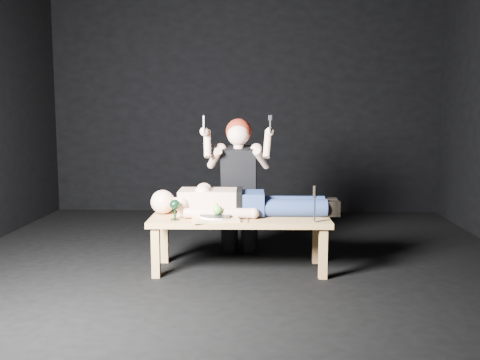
# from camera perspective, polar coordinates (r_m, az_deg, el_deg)

# --- Properties ---
(ground) EXTENTS (5.00, 5.00, 0.00)m
(ground) POSITION_cam_1_polar(r_m,az_deg,el_deg) (4.83, -0.56, -8.61)
(ground) COLOR black
(ground) RESTS_ON ground
(back_wall) EXTENTS (5.00, 0.00, 5.00)m
(back_wall) POSITION_cam_1_polar(r_m,az_deg,el_deg) (7.15, 0.51, 8.68)
(back_wall) COLOR black
(back_wall) RESTS_ON ground
(table) EXTENTS (1.48, 0.59, 0.45)m
(table) POSITION_cam_1_polar(r_m,az_deg,el_deg) (4.57, -0.03, -6.63)
(table) COLOR tan
(table) RESTS_ON ground
(lying_man) EXTENTS (1.45, 0.48, 0.26)m
(lying_man) POSITION_cam_1_polar(r_m,az_deg,el_deg) (4.60, 0.55, -2.02)
(lying_man) COLOR beige
(lying_man) RESTS_ON table
(kneeling_woman) EXTENTS (0.70, 0.78, 1.29)m
(kneeling_woman) POSITION_cam_1_polar(r_m,az_deg,el_deg) (5.01, -0.07, -0.52)
(kneeling_woman) COLOR black
(kneeling_woman) RESTS_ON ground
(serving_tray) EXTENTS (0.41, 0.33, 0.02)m
(serving_tray) POSITION_cam_1_polar(r_m,az_deg,el_deg) (4.39, -2.60, -4.04)
(serving_tray) COLOR tan
(serving_tray) RESTS_ON table
(plate) EXTENTS (0.29, 0.29, 0.02)m
(plate) POSITION_cam_1_polar(r_m,az_deg,el_deg) (4.39, -2.60, -3.78)
(plate) COLOR white
(plate) RESTS_ON serving_tray
(apple) EXTENTS (0.08, 0.08, 0.08)m
(apple) POSITION_cam_1_polar(r_m,az_deg,el_deg) (4.39, -2.35, -3.13)
(apple) COLOR #52AE35
(apple) RESTS_ON plate
(goblet) EXTENTS (0.08, 0.08, 0.17)m
(goblet) POSITION_cam_1_polar(r_m,az_deg,el_deg) (4.40, -6.80, -3.10)
(goblet) COLOR black
(goblet) RESTS_ON table
(fork_flat) EXTENTS (0.03, 0.16, 0.01)m
(fork_flat) POSITION_cam_1_polar(r_m,az_deg,el_deg) (4.37, -4.01, -4.21)
(fork_flat) COLOR #B2B2B7
(fork_flat) RESTS_ON table
(knife_flat) EXTENTS (0.01, 0.16, 0.01)m
(knife_flat) POSITION_cam_1_polar(r_m,az_deg,el_deg) (4.36, 0.76, -4.21)
(knife_flat) COLOR #B2B2B7
(knife_flat) RESTS_ON table
(spoon_flat) EXTENTS (0.10, 0.13, 0.01)m
(spoon_flat) POSITION_cam_1_polar(r_m,az_deg,el_deg) (4.43, -0.15, -4.03)
(spoon_flat) COLOR #B2B2B7
(spoon_flat) RESTS_ON table
(carving_knife) EXTENTS (0.04, 0.04, 0.29)m
(carving_knife) POSITION_cam_1_polar(r_m,az_deg,el_deg) (4.32, 7.77, -2.50)
(carving_knife) COLOR #B2B2B7
(carving_knife) RESTS_ON table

